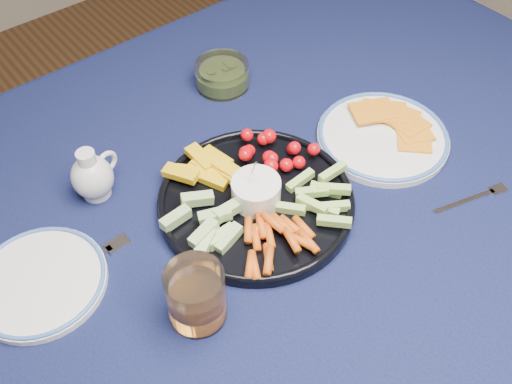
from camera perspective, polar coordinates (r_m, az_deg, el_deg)
dining_table at (r=1.07m, az=-0.89°, el=-3.04°), size 1.67×1.07×0.75m
crudite_platter at (r=0.97m, az=-0.09°, el=-0.68°), size 0.34×0.34×0.11m
creamer_pitcher at (r=1.01m, az=-16.01°, el=1.54°), size 0.09×0.07×0.10m
pickle_bowl at (r=1.21m, az=-3.38°, el=11.50°), size 0.11×0.11×0.05m
cheese_plate at (r=1.11m, az=12.59°, el=5.58°), size 0.25×0.25×0.03m
juice_tumbler at (r=0.83m, az=-5.96°, el=-10.48°), size 0.09×0.09×0.10m
fork_left at (r=0.95m, az=-16.66°, el=-6.88°), size 0.19×0.03×0.00m
fork_right at (r=1.07m, az=21.14°, el=-0.51°), size 0.15×0.05×0.00m
side_plate_extra at (r=0.95m, az=-20.83°, el=-8.35°), size 0.21×0.21×0.02m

